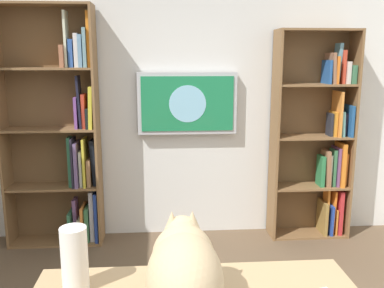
{
  "coord_description": "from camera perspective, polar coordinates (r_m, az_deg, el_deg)",
  "views": [
    {
      "loc": [
        0.21,
        1.77,
        1.73
      ],
      "look_at": [
        -0.0,
        -1.11,
        1.13
      ],
      "focal_mm": 39.19,
      "sensor_mm": 36.0,
      "label": 1
    }
  ],
  "objects": [
    {
      "name": "bookshelf_right",
      "position": [
        4.0,
        -17.07,
        1.05
      ],
      "size": [
        0.86,
        0.28,
        2.18
      ],
      "color": "brown",
      "rests_on": "ground"
    },
    {
      "name": "wall_back",
      "position": [
        4.03,
        -1.19,
        6.32
      ],
      "size": [
        4.52,
        0.06,
        2.7
      ],
      "primitive_type": "cube",
      "color": "silver",
      "rests_on": "ground"
    },
    {
      "name": "paper_towel_roll",
      "position": [
        1.85,
        -15.69,
        -14.81
      ],
      "size": [
        0.11,
        0.11,
        0.27
      ],
      "primitive_type": "cylinder",
      "color": "white",
      "rests_on": "desk"
    },
    {
      "name": "cat",
      "position": [
        1.62,
        -1.1,
        -16.87
      ],
      "size": [
        0.28,
        0.6,
        0.36
      ],
      "color": "#D1B284",
      "rests_on": "desk"
    },
    {
      "name": "bookshelf_left",
      "position": [
        4.2,
        17.08,
        0.31
      ],
      "size": [
        0.75,
        0.28,
        1.98
      ],
      "color": "brown",
      "rests_on": "ground"
    },
    {
      "name": "wall_mounted_tv",
      "position": [
        3.95,
        -0.64,
        5.53
      ],
      "size": [
        0.93,
        0.07,
        0.58
      ],
      "color": "#B7B7BC"
    }
  ]
}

